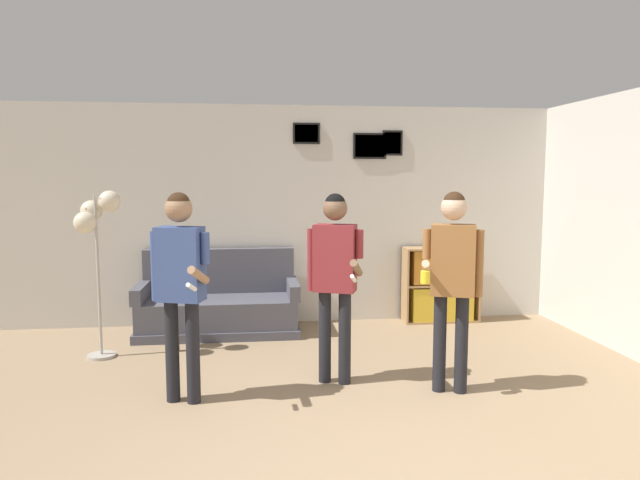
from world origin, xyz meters
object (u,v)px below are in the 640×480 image
object	(u,v)px
bottle_on_floor	(176,342)
person_player_foreground_center	(335,268)
bookshelf	(441,285)
person_watcher_holding_cup	(452,270)
person_player_foreground_left	(180,274)
drinking_cup	(443,243)
floor_lamp	(96,225)
couch	(219,306)

from	to	relation	value
bottle_on_floor	person_player_foreground_center	bearing A→B (deg)	-35.74
bookshelf	person_watcher_holding_cup	xyz separation A→B (m)	(-0.70, -2.33, 0.58)
person_player_foreground_left	bottle_on_floor	world-z (taller)	person_player_foreground_left
bookshelf	drinking_cup	distance (m)	0.53
person_watcher_holding_cup	bottle_on_floor	bearing A→B (deg)	149.95
drinking_cup	person_player_foreground_center	bearing A→B (deg)	-129.70
bookshelf	person_watcher_holding_cup	bearing A→B (deg)	-106.74
floor_lamp	person_watcher_holding_cup	xyz separation A→B (m)	(3.20, -1.32, -0.30)
couch	person_watcher_holding_cup	xyz separation A→B (m)	(2.07, -2.14, 0.75)
floor_lamp	person_player_foreground_center	size ratio (longest dim) A/B	1.00
floor_lamp	person_watcher_holding_cup	size ratio (longest dim) A/B	0.99
bookshelf	person_player_foreground_center	distance (m)	2.65
couch	person_player_foreground_center	world-z (taller)	person_player_foreground_center
bottle_on_floor	drinking_cup	size ratio (longest dim) A/B	2.58
bottle_on_floor	drinking_cup	xyz separation A→B (m)	(3.18, 0.90, 0.90)
person_player_foreground_left	person_watcher_holding_cup	xyz separation A→B (m)	(2.23, -0.04, -0.00)
floor_lamp	drinking_cup	size ratio (longest dim) A/B	16.86
couch	drinking_cup	size ratio (longest dim) A/B	18.55
person_player_foreground_left	person_watcher_holding_cup	world-z (taller)	same
bookshelf	person_player_foreground_left	bearing A→B (deg)	-142.02
person_watcher_holding_cup	couch	bearing A→B (deg)	133.97
floor_lamp	drinking_cup	xyz separation A→B (m)	(3.92, 1.01, -0.36)
bookshelf	person_player_foreground_center	bearing A→B (deg)	-129.46
bottle_on_floor	drinking_cup	bearing A→B (deg)	15.82
floor_lamp	bottle_on_floor	size ratio (longest dim) A/B	6.53
couch	person_player_foreground_left	bearing A→B (deg)	-94.54
floor_lamp	person_watcher_holding_cup	distance (m)	3.48
couch	person_player_foreground_left	size ratio (longest dim) A/B	1.09
person_player_foreground_center	person_watcher_holding_cup	distance (m)	1.00
bookshelf	bottle_on_floor	world-z (taller)	bookshelf
person_player_foreground_left	drinking_cup	bearing A→B (deg)	37.85
bookshelf	bottle_on_floor	bearing A→B (deg)	-164.12
couch	bottle_on_floor	distance (m)	0.84
person_player_foreground_left	person_player_foreground_center	world-z (taller)	person_player_foreground_left
drinking_cup	couch	bearing A→B (deg)	-176.10
bookshelf	person_player_foreground_center	size ratio (longest dim) A/B	0.57
bottle_on_floor	bookshelf	bearing A→B (deg)	15.88
bottle_on_floor	drinking_cup	distance (m)	3.43
drinking_cup	bottle_on_floor	bearing A→B (deg)	-164.18
person_player_foreground_left	person_watcher_holding_cup	bearing A→B (deg)	-1.03
person_player_foreground_left	person_player_foreground_center	bearing A→B (deg)	12.75
floor_lamp	drinking_cup	world-z (taller)	floor_lamp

